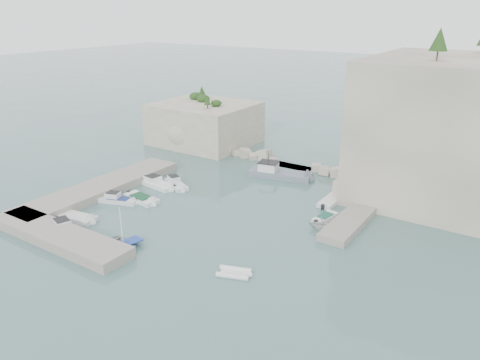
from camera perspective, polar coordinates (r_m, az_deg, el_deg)
The scene contains 23 objects.
ground at distance 52.91m, azimuth -3.61°, elevation -4.94°, with size 400.00×400.00×0.00m, color #4B706D.
cliff_east at distance 62.82m, azimuth 27.17°, elevation 5.16°, with size 26.00×22.00×17.00m, color beige.
cliff_terrace at distance 61.99m, azimuth 16.37°, elevation -0.61°, with size 8.00×10.00×2.50m, color beige.
outcrop_west at distance 82.09m, azimuth -4.33°, elevation 6.90°, with size 16.00×14.00×7.00m, color beige.
quay_west at distance 63.09m, azimuth -16.61°, elevation -0.95°, with size 5.00×24.00×1.10m, color #9E9689.
quay_south at distance 51.64m, azimuth -21.21°, elevation -6.39°, with size 18.00×4.00×1.10m, color #9E9689.
ledge_east at distance 55.08m, azimuth 14.18°, elevation -4.04°, with size 3.00×16.00×0.80m, color #9E9689.
breakwater at distance 70.56m, azimuth 6.53°, elevation 2.19°, with size 28.00×3.00×1.40m, color beige.
motorboat_a at distance 63.10m, azimuth -7.79°, elevation -0.78°, with size 5.32×1.58×1.40m, color silver, non-canonical shape.
motorboat_b at distance 63.61m, azimuth -10.06°, elevation -0.74°, with size 6.30×2.06×1.40m, color white, non-canonical shape.
motorboat_c at distance 59.31m, azimuth -11.93°, elevation -2.47°, with size 5.40×1.96×0.70m, color white, non-canonical shape.
motorboat_d at distance 59.38m, azimuth -14.56°, elevation -2.67°, with size 5.24×1.56×1.40m, color silver, non-canonical shape.
motorboat_e at distance 55.94m, azimuth -19.15°, elevation -4.65°, with size 4.87×1.99×0.70m, color silver, non-canonical shape.
motorboat_f at distance 53.36m, azimuth -20.48°, elevation -6.07°, with size 6.15×1.83×1.40m, color silver, non-canonical shape.
rowboat at distance 48.45m, azimuth -14.02°, elevation -8.09°, with size 3.06×4.29×0.89m, color silver.
inflatable_dinghy at distance 42.88m, azimuth -0.73°, elevation -11.43°, with size 3.24×1.57×0.44m, color white, non-canonical shape.
tender_east_a at distance 51.42m, azimuth 9.99°, elevation -6.02°, with size 2.54×2.94×1.55m, color silver.
tender_east_b at distance 53.75m, azimuth 10.32°, elevation -4.83°, with size 3.87×1.32×0.70m, color white, non-canonical shape.
tender_east_c at distance 58.57m, azimuth 11.05°, elevation -2.70°, with size 5.41×1.75×0.70m, color silver, non-canonical shape.
tender_east_d at distance 60.67m, azimuth 14.05°, elevation -2.12°, with size 1.79×4.77×1.84m, color silver.
work_boat at distance 66.11m, azimuth 4.92°, elevation 0.34°, with size 9.64×2.85×2.20m, color slate, non-canonical shape.
rowboat_mast at distance 47.31m, azimuth -14.28°, elevation -5.38°, with size 0.10×0.10×4.20m, color white.
vegetation at distance 63.49m, azimuth 24.03°, elevation 14.50°, with size 53.48×13.88×13.40m.
Camera 1 is at (29.16, -37.89, 22.65)m, focal length 35.00 mm.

